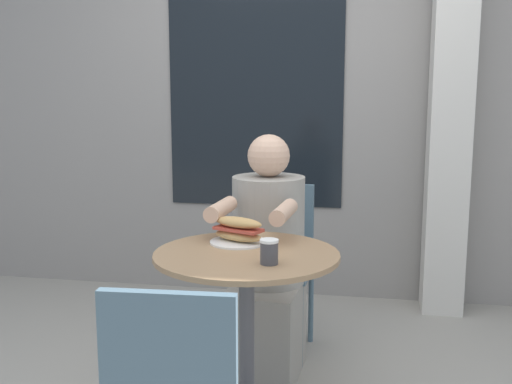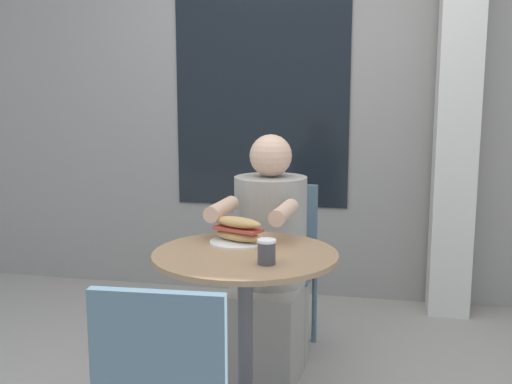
{
  "view_description": "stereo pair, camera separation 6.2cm",
  "coord_description": "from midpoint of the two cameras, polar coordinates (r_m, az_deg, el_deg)",
  "views": [
    {
      "loc": [
        0.43,
        -2.16,
        1.35
      ],
      "look_at": [
        0.0,
        0.2,
        0.95
      ],
      "focal_mm": 42.0,
      "sensor_mm": 36.0,
      "label": 1
    },
    {
      "loc": [
        0.49,
        -2.15,
        1.35
      ],
      "look_at": [
        0.0,
        0.2,
        0.95
      ],
      "focal_mm": 42.0,
      "sensor_mm": 36.0,
      "label": 2
    }
  ],
  "objects": [
    {
      "name": "storefront_wall",
      "position": [
        3.96,
        3.6,
        10.16
      ],
      "size": [
        8.0,
        0.09,
        2.8
      ],
      "color": "gray",
      "rests_on": "ground_plane"
    },
    {
      "name": "lattice_pillar",
      "position": [
        3.78,
        17.54,
        6.73
      ],
      "size": [
        0.24,
        0.24,
        2.4
      ],
      "color": "beige",
      "rests_on": "ground_plane"
    },
    {
      "name": "cafe_table",
      "position": [
        2.35,
        -1.67,
        -10.52
      ],
      "size": [
        0.71,
        0.71,
        0.75
      ],
      "color": "#997551",
      "rests_on": "ground_plane"
    },
    {
      "name": "diner_chair",
      "position": [
        3.19,
        1.62,
        -5.61
      ],
      "size": [
        0.41,
        0.41,
        0.87
      ],
      "rotation": [
        0.0,
        0.0,
        3.07
      ],
      "color": "slate",
      "rests_on": "ground_plane"
    },
    {
      "name": "seated_diner",
      "position": [
        2.87,
        0.39,
        -7.75
      ],
      "size": [
        0.38,
        0.63,
        1.16
      ],
      "rotation": [
        0.0,
        0.0,
        3.07
      ],
      "color": "gray",
      "rests_on": "ground_plane"
    },
    {
      "name": "sandwich_on_plate",
      "position": [
        2.42,
        -2.44,
        -3.8
      ],
      "size": [
        0.23,
        0.23,
        0.11
      ],
      "rotation": [
        0.0,
        0.0,
        -0.39
      ],
      "color": "white",
      "rests_on": "cafe_table"
    },
    {
      "name": "drink_cup",
      "position": [
        2.12,
        0.41,
        -5.7
      ],
      "size": [
        0.07,
        0.07,
        0.09
      ],
      "color": "#424247",
      "rests_on": "cafe_table"
    }
  ]
}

